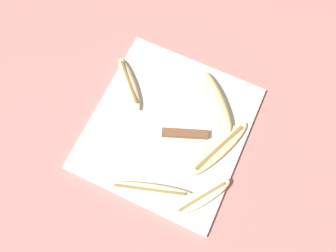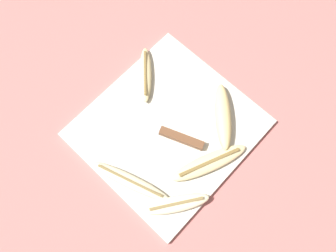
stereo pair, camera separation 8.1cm
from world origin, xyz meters
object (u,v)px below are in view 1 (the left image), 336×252
Objects in this scene: banana_mellow_near at (129,83)px; banana_ripe_center at (218,150)px; banana_golden_short at (217,101)px; knife at (177,133)px; banana_bright_far at (201,197)px; banana_pale_long at (150,190)px.

banana_mellow_near is 0.28m from banana_ripe_center.
knife is at bearing 154.31° from banana_golden_short.
banana_bright_far is 0.72× the size of banana_pale_long.
banana_pale_long is (-0.16, -0.00, 0.00)m from knife.
knife is 1.67× the size of banana_mellow_near.
banana_golden_short reaches higher than banana_ripe_center.
banana_bright_far is at bearing -157.55° from knife.
banana_mellow_near reaches higher than knife.
banana_bright_far is at bearing -123.54° from banana_mellow_near.
knife is 1.47× the size of banana_golden_short.
banana_bright_far reaches higher than knife.
banana_pale_long is at bearing 145.88° from banana_ripe_center.
knife is at bearing 0.14° from banana_pale_long.
banana_pale_long is (-0.23, -0.17, -0.00)m from banana_mellow_near.
knife is 1.14× the size of banana_ripe_center.
banana_pale_long is (-0.27, 0.06, -0.01)m from banana_golden_short.
banana_ripe_center is at bearing -34.12° from banana_pale_long.
banana_golden_short is 0.73× the size of banana_pale_long.
banana_mellow_near reaches higher than banana_pale_long.
knife is 0.13m from banana_golden_short.
banana_pale_long is 0.19m from banana_ripe_center.
banana_bright_far is 0.98× the size of banana_golden_short.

